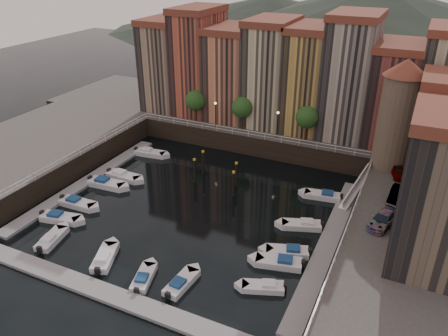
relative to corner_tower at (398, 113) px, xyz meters
The scene contains 31 objects.
ground 26.72m from the corner_tower, 144.06° to the right, with size 200.00×200.00×0.00m, color black.
quay_far 24.65m from the corner_tower, 150.10° to the left, with size 80.00×20.00×3.00m, color black.
quay_left 51.50m from the corner_tower, 161.03° to the right, with size 20.00×36.00×3.00m, color black.
dock_left 40.63m from the corner_tower, 156.82° to the right, with size 2.00×28.00×0.35m, color gray.
dock_right 18.84m from the corner_tower, 103.78° to the right, with size 2.00×28.00×0.35m, color gray.
dock_near 38.63m from the corner_tower, 122.41° to the right, with size 30.00×2.00×0.35m, color gray.
mountains 97.26m from the corner_tower, 100.84° to the left, with size 145.00×100.00×18.00m.
far_terrace 18.98m from the corner_tower, 151.66° to the left, with size 48.70×10.30×17.50m.
corner_tower is the anchor object (origin of this frame).
promenade_trees 21.95m from the corner_tower, behind, with size 21.20×3.20×5.20m.
street_lamps 21.60m from the corner_tower, behind, with size 10.36×0.36×4.18m.
railings 23.10m from the corner_tower, 154.32° to the right, with size 36.08×34.04×0.52m.
gangway 9.86m from the corner_tower, 122.80° to the right, with size 2.78×8.32×3.73m.
mooring_pilings 23.66m from the corner_tower, 156.96° to the right, with size 6.62×4.17×3.78m.
boat_left_0 41.87m from the corner_tower, 143.66° to the right, with size 4.99×2.58×1.12m.
boat_left_1 40.37m from the corner_tower, 147.96° to the right, with size 4.90×1.88×1.12m.
boat_left_2 37.86m from the corner_tower, 155.16° to the right, with size 5.35×2.26×1.21m.
boat_left_3 36.20m from the corner_tower, 158.67° to the right, with size 5.13×1.97×1.17m.
boat_left_4 35.16m from the corner_tower, behind, with size 5.04×2.32×1.14m.
boat_right_0 27.75m from the corner_tower, 106.92° to the right, with size 4.16×2.75×0.94m.
boat_right_1 24.27m from the corner_tower, 109.30° to the right, with size 4.94×2.74×1.11m.
boat_right_2 22.48m from the corner_tower, 110.61° to the right, with size 4.69×2.98×1.05m.
boat_right_3 18.28m from the corner_tower, 117.65° to the right, with size 4.71×3.02×1.06m.
boat_right_4 13.37m from the corner_tower, 136.71° to the right, with size 4.79×2.30×1.08m.
boat_near_0 42.37m from the corner_tower, 137.96° to the right, with size 2.44×4.60×1.03m.
boat_near_1 37.59m from the corner_tower, 130.19° to the right, with size 3.21×4.78×1.08m.
boat_near_2 35.25m from the corner_tower, 122.56° to the right, with size 2.50×4.25×0.95m.
boat_near_3 32.82m from the corner_tower, 117.93° to the right, with size 1.89×4.43×1.00m.
car_a 7.11m from the corner_tower, 61.03° to the right, with size 1.54×3.83×1.31m, color gray.
car_b 10.85m from the corner_tower, 78.10° to the right, with size 1.47×4.23×1.39m, color gray.
car_c 15.66m from the corner_tower, 85.88° to the right, with size 1.89×4.65×1.35m, color gray.
Camera 1 is at (22.21, -39.67, 28.02)m, focal length 35.00 mm.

